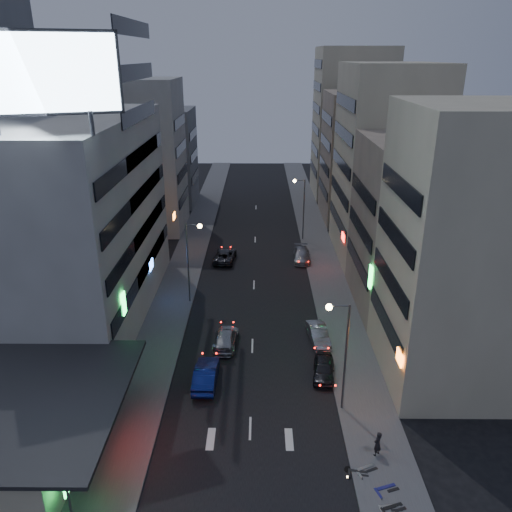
{
  "coord_description": "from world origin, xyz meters",
  "views": [
    {
      "loc": [
        0.58,
        -22.07,
        22.75
      ],
      "look_at": [
        0.26,
        19.84,
        5.8
      ],
      "focal_mm": 35.0,
      "sensor_mm": 36.0,
      "label": 1
    }
  ],
  "objects_px": {
    "parked_car_right_mid": "(318,334)",
    "road_car_silver": "(226,338)",
    "parked_car_left": "(225,256)",
    "person": "(378,444)",
    "scooter_blue": "(395,475)",
    "parked_car_right_near": "(324,369)",
    "parked_car_right_far": "(302,255)",
    "scooter_silver_a": "(401,496)",
    "scooter_black_b": "(369,464)",
    "scooter_black_a": "(402,494)",
    "road_car_blue": "(206,374)",
    "scooter_silver_b": "(373,455)"
  },
  "relations": [
    {
      "from": "parked_car_right_mid",
      "to": "road_car_silver",
      "type": "bearing_deg",
      "value": 178.02
    },
    {
      "from": "parked_car_left",
      "to": "person",
      "type": "height_order",
      "value": "person"
    },
    {
      "from": "parked_car_left",
      "to": "scooter_blue",
      "type": "bearing_deg",
      "value": 114.74
    },
    {
      "from": "parked_car_right_near",
      "to": "scooter_blue",
      "type": "relative_size",
      "value": 2.0
    },
    {
      "from": "parked_car_right_far",
      "to": "parked_car_right_mid",
      "type": "bearing_deg",
      "value": -88.53
    },
    {
      "from": "scooter_silver_a",
      "to": "scooter_black_b",
      "type": "distance_m",
      "value": 2.61
    },
    {
      "from": "road_car_silver",
      "to": "scooter_blue",
      "type": "height_order",
      "value": "road_car_silver"
    },
    {
      "from": "parked_car_left",
      "to": "scooter_black_b",
      "type": "distance_m",
      "value": 33.95
    },
    {
      "from": "scooter_blue",
      "to": "parked_car_right_near",
      "type": "bearing_deg",
      "value": -3.55
    },
    {
      "from": "scooter_silver_a",
      "to": "scooter_blue",
      "type": "height_order",
      "value": "scooter_blue"
    },
    {
      "from": "parked_car_right_far",
      "to": "scooter_silver_a",
      "type": "relative_size",
      "value": 2.69
    },
    {
      "from": "parked_car_left",
      "to": "scooter_silver_a",
      "type": "xyz_separation_m",
      "value": [
        11.76,
        -34.58,
        -0.04
      ]
    },
    {
      "from": "scooter_black_a",
      "to": "parked_car_left",
      "type": "bearing_deg",
      "value": 0.14
    },
    {
      "from": "road_car_blue",
      "to": "scooter_black_b",
      "type": "relative_size",
      "value": 2.75
    },
    {
      "from": "scooter_silver_b",
      "to": "parked_car_left",
      "type": "bearing_deg",
      "value": -4.26
    },
    {
      "from": "parked_car_right_mid",
      "to": "scooter_blue",
      "type": "relative_size",
      "value": 2.12
    },
    {
      "from": "parked_car_right_mid",
      "to": "road_car_silver",
      "type": "height_order",
      "value": "parked_car_right_mid"
    },
    {
      "from": "parked_car_left",
      "to": "scooter_silver_a",
      "type": "relative_size",
      "value": 2.84
    },
    {
      "from": "parked_car_right_near",
      "to": "road_car_silver",
      "type": "xyz_separation_m",
      "value": [
        -7.73,
        4.32,
        0.02
      ]
    },
    {
      "from": "road_car_blue",
      "to": "person",
      "type": "xyz_separation_m",
      "value": [
        11.11,
        -7.23,
        0.19
      ]
    },
    {
      "from": "parked_car_left",
      "to": "parked_car_right_near",
      "type": "bearing_deg",
      "value": 116.66
    },
    {
      "from": "road_car_blue",
      "to": "scooter_silver_b",
      "type": "bearing_deg",
      "value": 144.76
    },
    {
      "from": "person",
      "to": "scooter_silver_b",
      "type": "height_order",
      "value": "person"
    },
    {
      "from": "parked_car_right_far",
      "to": "scooter_black_a",
      "type": "relative_size",
      "value": 2.47
    },
    {
      "from": "parked_car_left",
      "to": "scooter_blue",
      "type": "distance_m",
      "value": 35.18
    },
    {
      "from": "parked_car_right_mid",
      "to": "road_car_blue",
      "type": "distance_m",
      "value": 10.73
    },
    {
      "from": "parked_car_right_mid",
      "to": "scooter_silver_a",
      "type": "height_order",
      "value": "parked_car_right_mid"
    },
    {
      "from": "scooter_silver_b",
      "to": "parked_car_right_far",
      "type": "bearing_deg",
      "value": -20.05
    },
    {
      "from": "road_car_blue",
      "to": "scooter_black_a",
      "type": "height_order",
      "value": "road_car_blue"
    },
    {
      "from": "parked_car_right_near",
      "to": "scooter_silver_a",
      "type": "xyz_separation_m",
      "value": [
        2.76,
        -11.76,
        -0.01
      ]
    },
    {
      "from": "parked_car_right_far",
      "to": "scooter_black_a",
      "type": "height_order",
      "value": "parked_car_right_far"
    },
    {
      "from": "road_car_silver",
      "to": "scooter_blue",
      "type": "distance_m",
      "value": 18.04
    },
    {
      "from": "parked_car_left",
      "to": "scooter_black_a",
      "type": "xyz_separation_m",
      "value": [
        11.85,
        -34.45,
        0.01
      ]
    },
    {
      "from": "parked_car_right_near",
      "to": "scooter_silver_b",
      "type": "bearing_deg",
      "value": -70.6
    },
    {
      "from": "road_car_blue",
      "to": "scooter_blue",
      "type": "height_order",
      "value": "road_car_blue"
    },
    {
      "from": "parked_car_right_near",
      "to": "scooter_silver_b",
      "type": "xyz_separation_m",
      "value": [
        1.89,
        -8.86,
        0.04
      ]
    },
    {
      "from": "parked_car_right_near",
      "to": "scooter_silver_a",
      "type": "bearing_deg",
      "value": -69.46
    },
    {
      "from": "road_car_blue",
      "to": "road_car_silver",
      "type": "relative_size",
      "value": 0.99
    },
    {
      "from": "parked_car_right_far",
      "to": "parked_car_right_near",
      "type": "bearing_deg",
      "value": -88.83
    },
    {
      "from": "parked_car_right_far",
      "to": "scooter_black_a",
      "type": "distance_m",
      "value": 34.77
    },
    {
      "from": "parked_car_right_near",
      "to": "scooter_black_b",
      "type": "height_order",
      "value": "parked_car_right_near"
    },
    {
      "from": "scooter_black_b",
      "to": "parked_car_right_far",
      "type": "bearing_deg",
      "value": 12.28
    },
    {
      "from": "road_car_blue",
      "to": "parked_car_right_mid",
      "type": "bearing_deg",
      "value": -145.49
    },
    {
      "from": "scooter_black_a",
      "to": "scooter_silver_b",
      "type": "xyz_separation_m",
      "value": [
        -0.96,
        2.78,
        0.0
      ]
    },
    {
      "from": "parked_car_right_mid",
      "to": "scooter_silver_b",
      "type": "height_order",
      "value": "parked_car_right_mid"
    },
    {
      "from": "parked_car_right_near",
      "to": "road_car_blue",
      "type": "distance_m",
      "value": 8.89
    },
    {
      "from": "parked_car_right_near",
      "to": "road_car_silver",
      "type": "relative_size",
      "value": 0.83
    },
    {
      "from": "scooter_black_a",
      "to": "parked_car_right_far",
      "type": "bearing_deg",
      "value": -14.34
    },
    {
      "from": "parked_car_right_far",
      "to": "road_car_silver",
      "type": "relative_size",
      "value": 1.01
    },
    {
      "from": "parked_car_right_mid",
      "to": "parked_car_right_far",
      "type": "xyz_separation_m",
      "value": [
        0.0,
        18.07,
        0.01
      ]
    }
  ]
}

